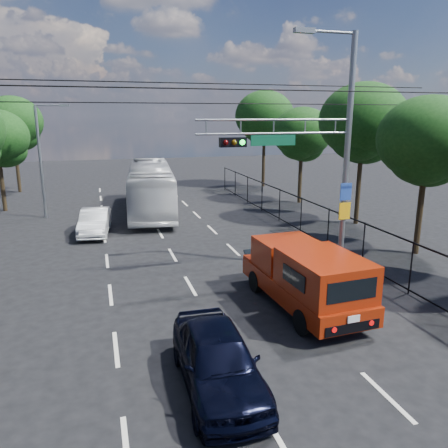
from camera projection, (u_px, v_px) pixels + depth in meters
name	position (u px, v px, depth m)	size (l,w,h in m)	color
ground	(268.00, 421.00, 9.43)	(120.00, 120.00, 0.00)	black
lane_markings	(166.00, 243.00, 22.46)	(6.12, 38.00, 0.01)	beige
signal_mast	(320.00, 146.00, 17.04)	(6.43, 0.39, 9.50)	slate
streetlight_left	(43.00, 156.00, 27.22)	(2.09, 0.22, 7.08)	slate
utility_wires	(182.00, 92.00, 15.90)	(22.00, 5.04, 0.74)	black
fence_right	(317.00, 222.00, 22.59)	(0.06, 34.03, 2.00)	black
tree_right_b	(427.00, 146.00, 19.67)	(4.50, 4.50, 7.31)	black
tree_right_c	(363.00, 127.00, 25.25)	(5.10, 5.10, 8.29)	black
tree_right_d	(302.00, 137.00, 31.87)	(4.32, 4.32, 7.02)	black
tree_right_e	(265.00, 121.00, 39.11)	(5.28, 5.28, 8.58)	black
tree_left_e	(13.00, 126.00, 36.21)	(4.92, 4.92, 7.99)	black
red_pickup	(305.00, 275.00, 14.70)	(2.46, 6.02, 2.20)	black
navy_hatchback	(218.00, 359.00, 10.43)	(1.78, 4.42, 1.50)	black
white_bus	(151.00, 188.00, 29.50)	(2.77, 11.85, 3.30)	silver
white_van	(95.00, 222.00, 24.11)	(1.46, 4.18, 1.38)	silver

